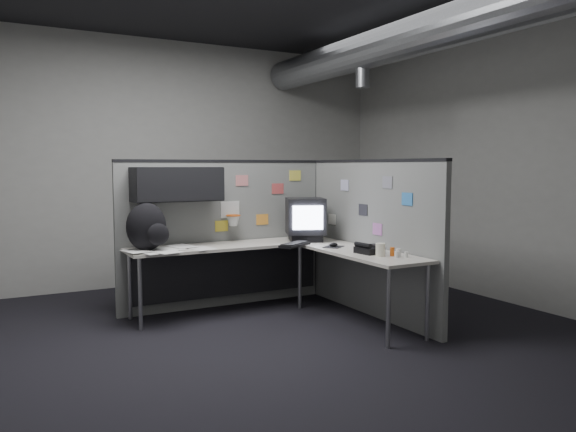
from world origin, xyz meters
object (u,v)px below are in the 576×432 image
phone (369,249)px  desk (268,257)px  monitor (305,219)px  backpack (147,227)px  keyboard (295,244)px

phone → desk: bearing=127.6°
desk → monitor: 0.68m
phone → backpack: backpack is taller
desk → keyboard: (0.23, -0.15, 0.13)m
desk → backpack: (-1.20, 0.23, 0.35)m
desk → backpack: size_ratio=4.83×
keyboard → phone: phone is taller
phone → backpack: 2.16m
desk → monitor: size_ratio=4.22×
phone → monitor: bearing=97.3°
desk → keyboard: bearing=-33.2°
desk → backpack: bearing=169.2°
desk → keyboard: keyboard is taller
desk → phone: 1.12m
monitor → phone: 1.11m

